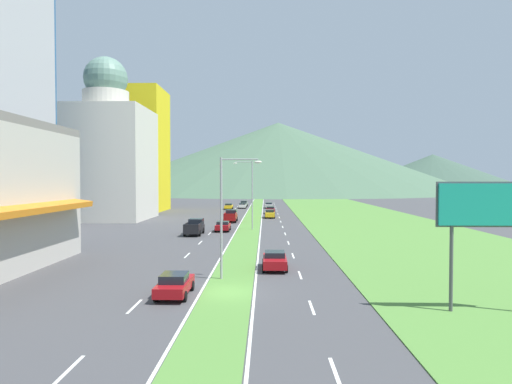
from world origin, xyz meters
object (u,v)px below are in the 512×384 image
Objects in this scene: car_1 at (223,226)px; pickup_truck_1 at (195,227)px; car_4 at (270,214)px; billboard_roadside at (485,212)px; car_0 at (175,284)px; street_lamp_near at (226,209)px; car_8 at (269,205)px; street_lamp_mid at (250,191)px; car_6 at (244,204)px; car_7 at (270,210)px; car_3 at (275,260)px; pickup_truck_0 at (231,216)px; car_2 at (243,206)px; car_5 at (229,206)px.

pickup_truck_1 is at bearing 138.29° from car_1.
car_4 is 0.82× the size of pickup_truck_1.
car_0 is at bearing 170.24° from billboard_roadside.
street_lamp_near is 79.75m from car_8.
street_lamp_mid is 2.25× the size of car_4.
car_6 is (0.18, 56.74, 0.05)m from car_1.
car_7 is (0.20, 10.86, -0.02)m from car_4.
car_0 is 0.93× the size of car_8.
street_lamp_mid is at bearing -173.96° from car_3.
street_lamp_mid reaches higher than pickup_truck_0.
car_8 is 54.50m from pickup_truck_1.
car_1 is 33.13m from car_7.
billboard_roadside is 1.74× the size of car_3.
car_4 is 27.31m from pickup_truck_1.
street_lamp_mid is 48.18m from car_8.
street_lamp_near is 30.31m from car_1.
car_2 is at bearing 94.39° from street_lamp_mid.
car_0 is (-3.50, -36.26, -4.96)m from street_lamp_mid.
street_lamp_mid reaches higher than car_5.
car_2 is 0.94× the size of car_4.
car_5 is at bearing 5.48° from pickup_truck_0.
car_4 reaches higher than car_2.
street_lamp_mid is at bearing -63.61° from car_1.
street_lamp_mid is at bearing -171.08° from car_5.
pickup_truck_0 and pickup_truck_1 have the same top height.
car_2 is 75.32m from car_3.
car_5 is 49.13m from pickup_truck_1.
billboard_roadside is at bearing -165.74° from car_5.
car_3 is 1.04× the size of car_7.
billboard_roadside is at bearing -169.26° from car_6.
pickup_truck_0 reaches higher than car_3.
street_lamp_mid is 6.54m from car_1.
pickup_truck_0 reaches higher than car_6.
car_0 is 1.02× the size of car_2.
car_5 is at bearing 98.92° from street_lamp_mid.
car_8 is (-11.17, 87.14, -4.80)m from billboard_roadside.
car_0 reaches higher than car_8.
car_8 is at bearing -7.86° from car_1.
billboard_roadside is at bearing 10.74° from car_4.
street_lamp_mid reaches higher than car_4.
car_2 is (-3.62, 47.06, -4.99)m from street_lamp_mid.
car_8 is at bearing -10.73° from pickup_truck_0.
car_6 is at bearing -164.24° from car_7.
car_4 is at bearing -17.68° from car_1.
car_1 is at bearing -7.86° from car_8.
car_1 is at bearing 179.84° from pickup_truck_0.
billboard_roadside is 70.81m from car_7.
pickup_truck_0 reaches higher than car_4.
car_7 is 0.88× the size of car_8.
car_3 is at bearing -0.28° from car_7.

